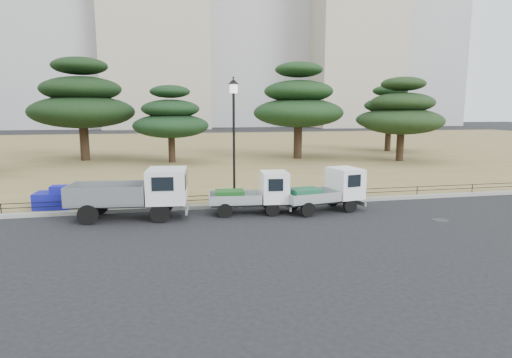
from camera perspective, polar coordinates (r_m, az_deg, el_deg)
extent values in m
plane|color=black|center=(16.16, 1.48, -5.68)|extent=(220.00, 220.00, 0.00)
cube|color=olive|center=(46.10, -7.43, 4.13)|extent=(120.00, 56.00, 0.15)
cube|color=gray|center=(18.60, -0.38, -3.42)|extent=(120.00, 0.25, 0.16)
cylinder|color=black|center=(16.27, -12.70, -4.45)|extent=(0.76, 0.22, 0.75)
cylinder|color=black|center=(17.83, -12.12, -3.23)|extent=(0.76, 0.22, 0.75)
cylinder|color=black|center=(16.76, -21.51, -4.47)|extent=(0.76, 0.22, 0.75)
cylinder|color=black|center=(18.28, -20.20, -3.29)|extent=(0.76, 0.22, 0.75)
cube|color=#2D2D30|center=(17.19, -16.58, -3.21)|extent=(4.24, 1.30, 0.13)
cube|color=slate|center=(17.25, -19.09, -1.83)|extent=(3.04, 1.92, 0.73)
cube|color=silver|center=(16.84, -11.77, -0.82)|extent=(1.62, 1.91, 1.28)
cylinder|color=black|center=(16.85, 2.24, -4.07)|extent=(0.57, 0.21, 0.56)
cylinder|color=black|center=(18.03, 1.67, -3.18)|extent=(0.57, 0.21, 0.56)
cylinder|color=black|center=(16.69, -4.14, -4.22)|extent=(0.57, 0.21, 0.56)
cylinder|color=black|center=(17.88, -4.28, -3.31)|extent=(0.57, 0.21, 0.56)
cube|color=#2D2D30|center=(17.31, -1.03, -3.26)|extent=(3.07, 0.99, 0.13)
cube|color=#A9ACB1|center=(17.22, -2.85, -2.48)|extent=(2.19, 1.48, 0.37)
cube|color=white|center=(17.30, 2.47, -1.02)|extent=(1.18, 1.48, 1.20)
cube|color=#17511A|center=(17.19, -3.54, -2.19)|extent=(1.22, 0.94, 0.41)
cylinder|color=black|center=(17.88, 12.41, -3.46)|extent=(0.61, 0.26, 0.59)
cylinder|color=black|center=(18.92, 10.19, -2.69)|extent=(0.61, 0.26, 0.59)
cylinder|color=black|center=(16.86, 6.92, -4.08)|extent=(0.61, 0.26, 0.59)
cylinder|color=black|center=(17.96, 4.91, -3.22)|extent=(0.61, 0.26, 0.59)
cube|color=#2D2D30|center=(17.87, 8.75, -2.91)|extent=(3.24, 1.29, 0.14)
cube|color=#A2A5A9|center=(17.53, 7.16, -2.23)|extent=(2.38, 1.70, 0.39)
cube|color=white|center=(18.33, 11.78, -0.49)|extent=(1.34, 1.62, 1.24)
cube|color=#195A3A|center=(17.40, 6.54, -1.97)|extent=(1.34, 1.07, 0.43)
cylinder|color=black|center=(18.72, -2.90, -2.90)|extent=(0.40, 0.40, 0.15)
cylinder|color=black|center=(18.37, -2.96, 4.26)|extent=(0.11, 0.11, 4.54)
cylinder|color=white|center=(18.32, -3.02, 11.93)|extent=(0.36, 0.36, 0.36)
cone|color=black|center=(18.34, -3.03, 12.85)|extent=(0.47, 0.47, 0.23)
cylinder|color=black|center=(18.69, -0.48, -2.51)|extent=(38.00, 0.03, 0.03)
cylinder|color=black|center=(18.65, -0.48, -1.97)|extent=(38.00, 0.03, 0.03)
cylinder|color=black|center=(18.69, -0.48, -2.51)|extent=(0.04, 0.04, 0.40)
cube|color=#131599|center=(19.48, -25.36, -2.54)|extent=(1.47, 1.11, 0.66)
cube|color=#131599|center=(19.20, -24.74, -1.23)|extent=(0.69, 0.60, 0.28)
cylinder|color=#2D2D30|center=(17.77, 23.38, -5.06)|extent=(0.60, 0.60, 0.01)
cylinder|color=black|center=(36.55, -21.91, 4.76)|extent=(0.70, 0.70, 3.11)
ellipsoid|color=black|center=(36.47, -22.12, 8.29)|extent=(7.98, 7.98, 2.55)
ellipsoid|color=black|center=(36.50, -22.29, 11.03)|extent=(6.09, 6.09, 1.95)
ellipsoid|color=black|center=(36.61, -22.47, 13.76)|extent=(4.21, 4.21, 1.35)
cylinder|color=black|center=(33.29, -11.17, 4.14)|extent=(0.51, 0.51, 2.26)
ellipsoid|color=black|center=(33.19, -11.26, 6.97)|extent=(5.70, 5.70, 1.83)
ellipsoid|color=black|center=(33.17, -11.33, 9.16)|extent=(4.36, 4.36, 1.39)
ellipsoid|color=black|center=(33.19, -11.40, 11.36)|extent=(3.01, 3.01, 0.96)
cylinder|color=black|center=(35.43, 5.60, 5.21)|extent=(0.68, 0.68, 3.04)
ellipsoid|color=black|center=(35.34, 5.65, 8.78)|extent=(7.32, 7.32, 2.34)
ellipsoid|color=black|center=(35.37, 5.70, 11.55)|extent=(5.59, 5.59, 1.79)
ellipsoid|color=black|center=(35.48, 5.74, 14.31)|extent=(3.86, 3.86, 1.23)
cylinder|color=black|center=(35.47, 18.66, 4.35)|extent=(0.57, 0.57, 2.52)
ellipsoid|color=black|center=(35.38, 18.81, 7.30)|extent=(6.41, 6.41, 2.05)
ellipsoid|color=black|center=(35.37, 18.94, 9.60)|extent=(4.89, 4.89, 1.57)
ellipsoid|color=black|center=(35.42, 19.06, 11.90)|extent=(3.38, 3.38, 1.08)
cylinder|color=black|center=(43.35, 17.18, 5.19)|extent=(0.55, 0.55, 2.44)
ellipsoid|color=black|center=(43.27, 17.29, 7.53)|extent=(6.24, 6.24, 2.00)
ellipsoid|color=black|center=(43.26, 17.38, 9.34)|extent=(4.77, 4.77, 1.52)
ellipsoid|color=black|center=(43.30, 17.47, 11.16)|extent=(3.29, 3.29, 1.05)
cube|color=#AAA08C|center=(102.86, -13.44, 22.18)|extent=(22.00, 20.00, 55.00)
cube|color=#AAA08C|center=(108.35, 12.74, 19.63)|extent=(20.00, 18.00, 48.00)
cylinder|color=#D83F33|center=(128.16, 26.21, 20.02)|extent=(1.80, 1.80, 60.00)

